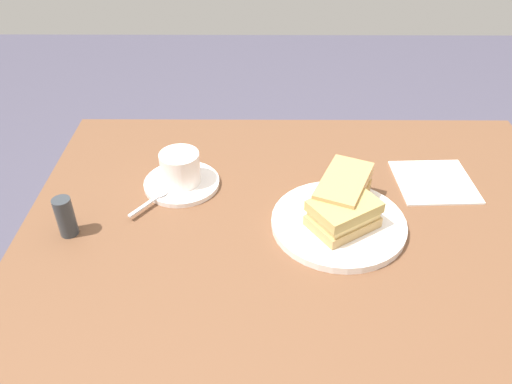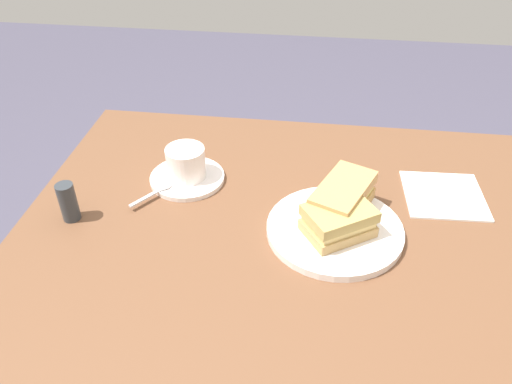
{
  "view_description": "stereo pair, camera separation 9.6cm",
  "coord_description": "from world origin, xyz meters",
  "px_view_note": "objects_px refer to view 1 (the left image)",
  "views": [
    {
      "loc": [
        -0.09,
        -0.72,
        1.33
      ],
      "look_at": [
        -0.09,
        0.05,
        0.76
      ],
      "focal_mm": 35.89,
      "sensor_mm": 36.0,
      "label": 1
    },
    {
      "loc": [
        0.01,
        -0.71,
        1.33
      ],
      "look_at": [
        -0.09,
        0.05,
        0.76
      ],
      "focal_mm": 35.89,
      "sensor_mm": 36.0,
      "label": 2
    }
  ],
  "objects_px": {
    "salt_shaker": "(65,217)",
    "napkin": "(434,182)",
    "sandwich_plate": "(338,223)",
    "sandwich_front": "(343,214)",
    "spoon": "(155,198)",
    "coffee_cup": "(180,167)",
    "dining_table": "(303,256)",
    "sandwich_back": "(343,192)",
    "coffee_saucer": "(182,183)"
  },
  "relations": [
    {
      "from": "sandwich_front",
      "to": "coffee_cup",
      "type": "relative_size",
      "value": 1.37
    },
    {
      "from": "coffee_saucer",
      "to": "salt_shaker",
      "type": "distance_m",
      "value": 0.24
    },
    {
      "from": "dining_table",
      "to": "sandwich_plate",
      "type": "bearing_deg",
      "value": -12.19
    },
    {
      "from": "napkin",
      "to": "dining_table",
      "type": "bearing_deg",
      "value": -155.07
    },
    {
      "from": "sandwich_back",
      "to": "coffee_cup",
      "type": "relative_size",
      "value": 1.6
    },
    {
      "from": "sandwich_plate",
      "to": "spoon",
      "type": "xyz_separation_m",
      "value": [
        -0.34,
        0.06,
        0.01
      ]
    },
    {
      "from": "sandwich_plate",
      "to": "napkin",
      "type": "xyz_separation_m",
      "value": [
        0.21,
        0.14,
        -0.01
      ]
    },
    {
      "from": "sandwich_back",
      "to": "sandwich_front",
      "type": "bearing_deg",
      "value": -95.93
    },
    {
      "from": "dining_table",
      "to": "spoon",
      "type": "bearing_deg",
      "value": 169.54
    },
    {
      "from": "spoon",
      "to": "sandwich_plate",
      "type": "bearing_deg",
      "value": -10.75
    },
    {
      "from": "sandwich_plate",
      "to": "coffee_saucer",
      "type": "distance_m",
      "value": 0.32
    },
    {
      "from": "coffee_saucer",
      "to": "spoon",
      "type": "bearing_deg",
      "value": -125.74
    },
    {
      "from": "sandwich_front",
      "to": "coffee_cup",
      "type": "xyz_separation_m",
      "value": [
        -0.3,
        0.14,
        0.0
      ]
    },
    {
      "from": "sandwich_back",
      "to": "coffee_saucer",
      "type": "height_order",
      "value": "sandwich_back"
    },
    {
      "from": "sandwich_plate",
      "to": "sandwich_back",
      "type": "bearing_deg",
      "value": 77.52
    },
    {
      "from": "napkin",
      "to": "salt_shaker",
      "type": "xyz_separation_m",
      "value": [
        -0.69,
        -0.16,
        0.04
      ]
    },
    {
      "from": "sandwich_plate",
      "to": "sandwich_front",
      "type": "xyz_separation_m",
      "value": [
        0.0,
        -0.01,
        0.03
      ]
    },
    {
      "from": "coffee_saucer",
      "to": "coffee_cup",
      "type": "bearing_deg",
      "value": 117.01
    },
    {
      "from": "coffee_cup",
      "to": "napkin",
      "type": "height_order",
      "value": "coffee_cup"
    },
    {
      "from": "dining_table",
      "to": "coffee_cup",
      "type": "relative_size",
      "value": 10.24
    },
    {
      "from": "sandwich_plate",
      "to": "coffee_cup",
      "type": "height_order",
      "value": "coffee_cup"
    },
    {
      "from": "sandwich_back",
      "to": "coffee_cup",
      "type": "height_order",
      "value": "same"
    },
    {
      "from": "dining_table",
      "to": "sandwich_back",
      "type": "relative_size",
      "value": 6.39
    },
    {
      "from": "dining_table",
      "to": "sandwich_plate",
      "type": "relative_size",
      "value": 4.28
    },
    {
      "from": "dining_table",
      "to": "sandwich_back",
      "type": "xyz_separation_m",
      "value": [
        0.07,
        0.03,
        0.13
      ]
    },
    {
      "from": "coffee_saucer",
      "to": "napkin",
      "type": "relative_size",
      "value": 1.0
    },
    {
      "from": "coffee_saucer",
      "to": "spoon",
      "type": "height_order",
      "value": "spoon"
    },
    {
      "from": "dining_table",
      "to": "sandwich_back",
      "type": "height_order",
      "value": "sandwich_back"
    },
    {
      "from": "sandwich_back",
      "to": "napkin",
      "type": "distance_m",
      "value": 0.22
    },
    {
      "from": "sandwich_plate",
      "to": "salt_shaker",
      "type": "xyz_separation_m",
      "value": [
        -0.48,
        -0.02,
        0.03
      ]
    },
    {
      "from": "sandwich_plate",
      "to": "sandwich_front",
      "type": "relative_size",
      "value": 1.74
    },
    {
      "from": "sandwich_plate",
      "to": "sandwich_front",
      "type": "height_order",
      "value": "sandwich_front"
    },
    {
      "from": "sandwich_plate",
      "to": "coffee_cup",
      "type": "bearing_deg",
      "value": 157.05
    },
    {
      "from": "sandwich_back",
      "to": "coffee_saucer",
      "type": "xyz_separation_m",
      "value": [
        -0.31,
        0.08,
        -0.04
      ]
    },
    {
      "from": "sandwich_front",
      "to": "spoon",
      "type": "bearing_deg",
      "value": 167.06
    },
    {
      "from": "sandwich_front",
      "to": "sandwich_back",
      "type": "distance_m",
      "value": 0.06
    },
    {
      "from": "coffee_saucer",
      "to": "spoon",
      "type": "xyz_separation_m",
      "value": [
        -0.04,
        -0.06,
        0.01
      ]
    },
    {
      "from": "sandwich_front",
      "to": "salt_shaker",
      "type": "height_order",
      "value": "salt_shaker"
    },
    {
      "from": "sandwich_front",
      "to": "napkin",
      "type": "relative_size",
      "value": 0.92
    },
    {
      "from": "salt_shaker",
      "to": "napkin",
      "type": "bearing_deg",
      "value": 12.93
    },
    {
      "from": "sandwich_front",
      "to": "napkin",
      "type": "distance_m",
      "value": 0.26
    },
    {
      "from": "coffee_saucer",
      "to": "coffee_cup",
      "type": "xyz_separation_m",
      "value": [
        -0.0,
        0.0,
        0.04
      ]
    },
    {
      "from": "sandwich_plate",
      "to": "spoon",
      "type": "relative_size",
      "value": 2.78
    },
    {
      "from": "sandwich_plate",
      "to": "napkin",
      "type": "height_order",
      "value": "sandwich_plate"
    },
    {
      "from": "dining_table",
      "to": "sandwich_plate",
      "type": "xyz_separation_m",
      "value": [
        0.06,
        -0.01,
        0.09
      ]
    },
    {
      "from": "napkin",
      "to": "salt_shaker",
      "type": "relative_size",
      "value": 2.0
    },
    {
      "from": "dining_table",
      "to": "spoon",
      "type": "distance_m",
      "value": 0.31
    },
    {
      "from": "dining_table",
      "to": "coffee_saucer",
      "type": "relative_size",
      "value": 6.9
    },
    {
      "from": "napkin",
      "to": "coffee_saucer",
      "type": "bearing_deg",
      "value": -178.66
    },
    {
      "from": "coffee_saucer",
      "to": "napkin",
      "type": "height_order",
      "value": "coffee_saucer"
    }
  ]
}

